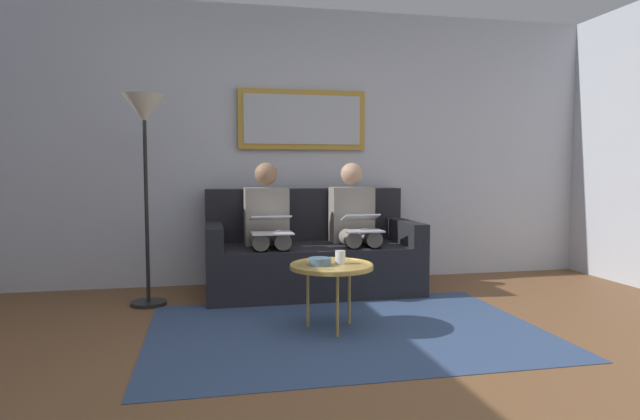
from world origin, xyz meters
TOP-DOWN VIEW (x-y plane):
  - ground_plane at (0.00, 0.00)m, footprint 6.00×5.20m
  - wall_rear at (0.00, -2.60)m, footprint 6.00×0.12m
  - area_rug at (0.00, -0.85)m, footprint 2.60×1.80m
  - couch at (0.00, -2.12)m, footprint 1.83×0.90m
  - framed_mirror at (0.00, -2.51)m, footprint 1.21×0.05m
  - coffee_table at (0.09, -0.90)m, footprint 0.56×0.56m
  - cup at (0.02, -0.92)m, footprint 0.07×0.07m
  - bowl at (0.17, -0.90)m, footprint 0.15×0.15m
  - person_left at (-0.39, -2.05)m, footprint 0.38×0.58m
  - laptop_silver at (-0.39, -1.80)m, footprint 0.30×0.33m
  - person_right at (0.39, -2.05)m, footprint 0.38×0.58m
  - laptop_white at (0.39, -1.80)m, footprint 0.33×0.35m
  - standing_lamp at (1.37, -1.85)m, footprint 0.32×0.32m

SIDE VIEW (x-z plane):
  - ground_plane at x=0.00m, z-range -0.10..0.00m
  - area_rug at x=0.00m, z-range 0.00..0.01m
  - couch at x=0.00m, z-range -0.14..0.76m
  - coffee_table at x=0.09m, z-range 0.20..0.65m
  - bowl at x=0.17m, z-range 0.44..0.49m
  - cup at x=0.02m, z-range 0.44..0.53m
  - person_left at x=-0.39m, z-range 0.04..1.18m
  - person_right at x=0.39m, z-range 0.04..1.18m
  - laptop_silver at x=-0.39m, z-range 0.55..0.70m
  - laptop_white at x=0.39m, z-range 0.56..0.70m
  - wall_rear at x=0.00m, z-range 0.00..2.60m
  - standing_lamp at x=1.37m, z-range 0.54..2.20m
  - framed_mirror at x=0.00m, z-range 1.27..1.83m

